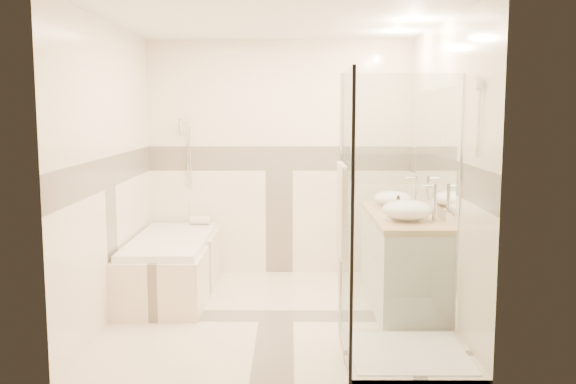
{
  "coord_description": "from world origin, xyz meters",
  "views": [
    {
      "loc": [
        0.13,
        -5.36,
        1.78
      ],
      "look_at": [
        0.1,
        0.25,
        1.05
      ],
      "focal_mm": 40.0,
      "sensor_mm": 36.0,
      "label": 1
    }
  ],
  "objects_px": {
    "bathtub": "(171,263)",
    "shower_enclosure": "(391,291)",
    "amenity_bottle_b": "(398,203)",
    "vessel_sink_far": "(407,210)",
    "amenity_bottle_a": "(400,205)",
    "vanity": "(401,260)",
    "vessel_sink_near": "(392,198)"
  },
  "relations": [
    {
      "from": "bathtub",
      "to": "shower_enclosure",
      "type": "xyz_separation_m",
      "value": [
        1.86,
        -1.62,
        0.2
      ]
    },
    {
      "from": "vessel_sink_near",
      "to": "amenity_bottle_b",
      "type": "bearing_deg",
      "value": -90.0
    },
    {
      "from": "vessel_sink_near",
      "to": "vessel_sink_far",
      "type": "xyz_separation_m",
      "value": [
        0.0,
        -0.8,
        0.01
      ]
    },
    {
      "from": "bathtub",
      "to": "amenity_bottle_b",
      "type": "distance_m",
      "value": 2.23
    },
    {
      "from": "vessel_sink_near",
      "to": "bathtub",
      "type": "bearing_deg",
      "value": -177.09
    },
    {
      "from": "vanity",
      "to": "vessel_sink_far",
      "type": "distance_m",
      "value": 0.61
    },
    {
      "from": "amenity_bottle_a",
      "to": "amenity_bottle_b",
      "type": "xyz_separation_m",
      "value": [
        0.0,
        0.08,
        0.0
      ]
    },
    {
      "from": "bathtub",
      "to": "amenity_bottle_a",
      "type": "relative_size",
      "value": 11.62
    },
    {
      "from": "bathtub",
      "to": "vanity",
      "type": "xyz_separation_m",
      "value": [
        2.15,
        -0.35,
        0.12
      ]
    },
    {
      "from": "bathtub",
      "to": "vanity",
      "type": "height_order",
      "value": "vanity"
    },
    {
      "from": "bathtub",
      "to": "vessel_sink_far",
      "type": "height_order",
      "value": "vessel_sink_far"
    },
    {
      "from": "vessel_sink_near",
      "to": "amenity_bottle_b",
      "type": "relative_size",
      "value": 2.48
    },
    {
      "from": "amenity_bottle_b",
      "to": "vanity",
      "type": "bearing_deg",
      "value": -81.34
    },
    {
      "from": "vessel_sink_far",
      "to": "amenity_bottle_a",
      "type": "bearing_deg",
      "value": 90.0
    },
    {
      "from": "vanity",
      "to": "shower_enclosure",
      "type": "relative_size",
      "value": 0.79
    },
    {
      "from": "vessel_sink_far",
      "to": "amenity_bottle_b",
      "type": "relative_size",
      "value": 2.93
    },
    {
      "from": "shower_enclosure",
      "to": "amenity_bottle_a",
      "type": "xyz_separation_m",
      "value": [
        0.27,
        1.32,
        0.42
      ]
    },
    {
      "from": "vessel_sink_near",
      "to": "vessel_sink_far",
      "type": "distance_m",
      "value": 0.8
    },
    {
      "from": "bathtub",
      "to": "vanity",
      "type": "bearing_deg",
      "value": -9.25
    },
    {
      "from": "vessel_sink_near",
      "to": "amenity_bottle_b",
      "type": "distance_m",
      "value": 0.33
    },
    {
      "from": "vessel_sink_near",
      "to": "shower_enclosure",
      "type": "bearing_deg",
      "value": -98.96
    },
    {
      "from": "bathtub",
      "to": "vanity",
      "type": "distance_m",
      "value": 2.18
    },
    {
      "from": "shower_enclosure",
      "to": "amenity_bottle_a",
      "type": "distance_m",
      "value": 1.41
    },
    {
      "from": "vessel_sink_far",
      "to": "vanity",
      "type": "bearing_deg",
      "value": 86.63
    },
    {
      "from": "bathtub",
      "to": "vessel_sink_near",
      "type": "relative_size",
      "value": 4.66
    },
    {
      "from": "vessel_sink_near",
      "to": "amenity_bottle_b",
      "type": "height_order",
      "value": "amenity_bottle_b"
    },
    {
      "from": "bathtub",
      "to": "shower_enclosure",
      "type": "height_order",
      "value": "shower_enclosure"
    },
    {
      "from": "amenity_bottle_a",
      "to": "amenity_bottle_b",
      "type": "bearing_deg",
      "value": 90.0
    },
    {
      "from": "vanity",
      "to": "vessel_sink_near",
      "type": "bearing_deg",
      "value": 92.49
    },
    {
      "from": "vessel_sink_near",
      "to": "amenity_bottle_a",
      "type": "bearing_deg",
      "value": -90.0
    },
    {
      "from": "shower_enclosure",
      "to": "vessel_sink_far",
      "type": "bearing_deg",
      "value": 73.68
    },
    {
      "from": "vanity",
      "to": "amenity_bottle_b",
      "type": "distance_m",
      "value": 0.51
    }
  ]
}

